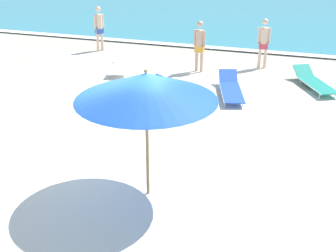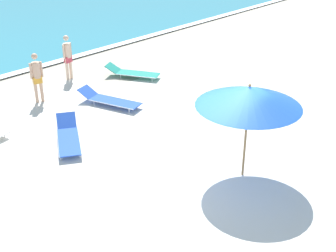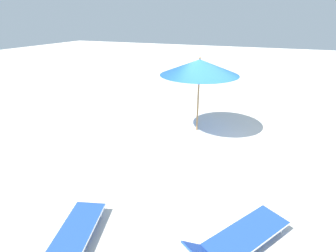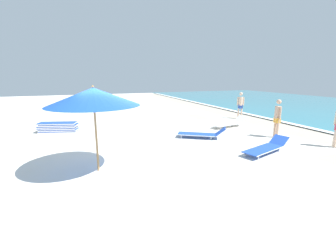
% 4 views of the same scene
% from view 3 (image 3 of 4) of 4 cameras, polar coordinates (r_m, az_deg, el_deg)
% --- Properties ---
extents(ground_plane, '(60.00, 60.00, 0.16)m').
position_cam_3_polar(ground_plane, '(8.53, 10.07, -4.16)').
color(ground_plane, silver).
extents(beach_umbrella, '(2.60, 2.60, 2.53)m').
position_cam_3_polar(beach_umbrella, '(8.74, 6.88, 12.57)').
color(beach_umbrella, '#9E7547').
rests_on(beach_umbrella, ground_plane).
extents(sun_lounger_near_water_left, '(1.23, 2.37, 0.47)m').
position_cam_3_polar(sun_lounger_near_water_left, '(5.06, -21.34, -23.35)').
color(sun_lounger_near_water_left, blue).
rests_on(sun_lounger_near_water_left, ground_plane).
extents(sun_lounger_near_water_right, '(1.66, 2.13, 0.54)m').
position_cam_3_polar(sun_lounger_near_water_right, '(5.04, 15.16, -22.43)').
color(sun_lounger_near_water_right, blue).
rests_on(sun_lounger_near_water_right, ground_plane).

